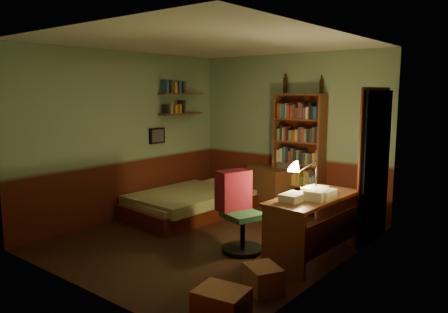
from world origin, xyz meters
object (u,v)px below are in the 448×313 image
Objects in this scene: bed at (195,193)px; cardboard_box_b at (263,278)px; office_chair at (243,213)px; mini_stereo at (285,164)px; desk at (313,227)px; dresser at (270,188)px; bookshelf at (299,154)px; desk_lamp at (316,173)px; cardboard_box_a at (221,307)px.

cardboard_box_b is at bearing -28.98° from bed.
bed is 1.89m from office_chair.
desk is at bearing -56.79° from mini_stereo.
bed is 1.28m from dresser.
mini_stereo reaches higher than desk.
cardboard_box_b is at bearing -64.77° from bookshelf.
bed reaches higher than cardboard_box_b.
office_chair is 1.16m from cardboard_box_b.
bookshelf is at bearing 147.02° from desk_lamp.
cardboard_box_b is at bearing -38.29° from dresser.
cardboard_box_a is (0.89, -1.51, -0.34)m from office_chair.
desk reaches higher than bed.
dresser is 2.09m from office_chair.
desk is at bearing -23.64° from dresser.
cardboard_box_b is (1.63, -2.66, -0.23)m from dresser.
bookshelf reaches higher than desk.
cardboard_box_a is at bearing -64.17° from desk_lamp.
bed is 4.19× the size of desk_lamp.
bookshelf is at bearing 127.13° from desk.
bookshelf reaches higher than cardboard_box_b.
dresser is at bearing 138.85° from desk.
desk is 3.26× the size of cardboard_box_a.
bed is at bearing -168.78° from desk_lamp.
desk_lamp is at bearing -22.08° from dresser.
bed is at bearing 170.25° from desk.
cardboard_box_a is at bearing -38.58° from bed.
office_chair is at bearing -77.65° from bookshelf.
dresser is at bearing 55.97° from bed.
dresser is 0.58× the size of desk.
desk_lamp is at bearing -4.86° from bed.
mini_stereo is 0.17× the size of desk.
bookshelf is 1.96× the size of office_chair.
bookshelf is (0.48, 0.08, 0.62)m from dresser.
bookshelf reaches higher than cardboard_box_a.
desk_lamp reaches higher than cardboard_box_a.
desk is 1.17m from cardboard_box_b.
mini_stereo is 0.54× the size of cardboard_box_a.
bed is at bearing -139.19° from mini_stereo.
bookshelf is 5.34× the size of cardboard_box_b.
desk is 1.40× the size of office_chair.
dresser is at bearing -156.44° from mini_stereo.
office_chair is (0.61, -2.04, -0.28)m from mini_stereo.
desk reaches higher than cardboard_box_a.
desk is (1.10, -1.61, -0.60)m from bookshelf.
bed is 2.46m from desk.
mini_stereo is at bearing 132.44° from desk.
bookshelf is 1.85m from desk_lamp.
mini_stereo is 0.63× the size of cardboard_box_b.
desk_lamp is (1.08, -1.50, 0.04)m from bookshelf.
mini_stereo is (0.22, 0.12, 0.42)m from dresser.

